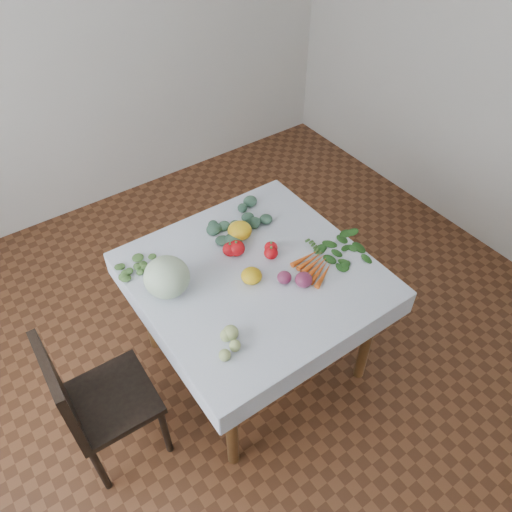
{
  "coord_description": "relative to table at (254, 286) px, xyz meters",
  "views": [
    {
      "loc": [
        -0.98,
        -1.41,
        2.56
      ],
      "look_at": [
        0.04,
        0.04,
        0.82
      ],
      "focal_mm": 35.0,
      "sensor_mm": 36.0,
      "label": 1
    }
  ],
  "objects": [
    {
      "name": "tomatillo_cluster",
      "position": [
        -0.31,
        -0.31,
        0.13
      ],
      "size": [
        0.14,
        0.13,
        0.05
      ],
      "color": "tan",
      "rests_on": "tablecloth"
    },
    {
      "name": "heirloom_back",
      "position": [
        0.09,
        0.26,
        0.15
      ],
      "size": [
        0.17,
        0.17,
        0.09
      ],
      "primitive_type": "ellipsoid",
      "rotation": [
        0.0,
        0.0,
        0.37
      ],
      "color": "yellow",
      "rests_on": "tablecloth"
    },
    {
      "name": "ground",
      "position": [
        0.0,
        0.0,
        -0.65
      ],
      "size": [
        4.0,
        4.0,
        0.0
      ],
      "primitive_type": "plane",
      "color": "brown"
    },
    {
      "name": "onion_b",
      "position": [
        0.15,
        -0.21,
        0.14
      ],
      "size": [
        0.09,
        0.09,
        0.07
      ],
      "primitive_type": "ellipsoid",
      "rotation": [
        0.0,
        0.0,
        -0.01
      ],
      "color": "#611B3D",
      "rests_on": "tablecloth"
    },
    {
      "name": "basil_bunch",
      "position": [
        0.48,
        -0.15,
        0.11
      ],
      "size": [
        0.28,
        0.24,
        0.01
      ],
      "color": "#25561A",
      "rests_on": "tablecloth"
    },
    {
      "name": "onion_a",
      "position": [
        0.08,
        -0.14,
        0.13
      ],
      "size": [
        0.09,
        0.09,
        0.06
      ],
      "primitive_type": "ellipsoid",
      "rotation": [
        0.0,
        0.0,
        -0.38
      ],
      "color": "#611B3D",
      "rests_on": "tablecloth"
    },
    {
      "name": "tomato_d",
      "position": [
        -0.02,
        0.18,
        0.14
      ],
      "size": [
        0.1,
        0.1,
        0.07
      ],
      "primitive_type": "ellipsoid",
      "rotation": [
        0.0,
        0.0,
        -0.27
      ],
      "color": "red",
      "rests_on": "tablecloth"
    },
    {
      "name": "back_wall",
      "position": [
        0.0,
        2.0,
        0.7
      ],
      "size": [
        4.0,
        0.04,
        2.7
      ],
      "primitive_type": "cube",
      "color": "silver",
      "rests_on": "ground"
    },
    {
      "name": "tomato_a",
      "position": [
        0.13,
        0.04,
        0.13
      ],
      "size": [
        0.1,
        0.1,
        0.06
      ],
      "primitive_type": "ellipsoid",
      "rotation": [
        0.0,
        0.0,
        0.41
      ],
      "color": "red",
      "rests_on": "tablecloth"
    },
    {
      "name": "kale_bunch",
      "position": [
        0.13,
        0.35,
        0.12
      ],
      "size": [
        0.31,
        0.29,
        0.04
      ],
      "color": "#3D634E",
      "rests_on": "tablecloth"
    },
    {
      "name": "heirloom_front",
      "position": [
        -0.04,
        -0.04,
        0.14
      ],
      "size": [
        0.11,
        0.11,
        0.07
      ],
      "primitive_type": "ellipsoid",
      "rotation": [
        0.0,
        0.0,
        0.1
      ],
      "color": "yellow",
      "rests_on": "tablecloth"
    },
    {
      "name": "carrot_bunch",
      "position": [
        0.26,
        -0.15,
        0.12
      ],
      "size": [
        0.18,
        0.22,
        0.03
      ],
      "color": "orange",
      "rests_on": "tablecloth"
    },
    {
      "name": "table",
      "position": [
        0.0,
        0.0,
        0.0
      ],
      "size": [
        1.0,
        1.0,
        0.75
      ],
      "color": "brown",
      "rests_on": "ground"
    },
    {
      "name": "tomato_c",
      "position": [
        0.0,
        0.16,
        0.14
      ],
      "size": [
        0.09,
        0.09,
        0.08
      ],
      "primitive_type": "ellipsoid",
      "rotation": [
        0.0,
        0.0,
        -0.03
      ],
      "color": "red",
      "rests_on": "tablecloth"
    },
    {
      "name": "cabbage",
      "position": [
        -0.4,
        0.13,
        0.2
      ],
      "size": [
        0.24,
        0.24,
        0.2
      ],
      "primitive_type": "ellipsoid",
      "rotation": [
        0.0,
        0.0,
        -0.1
      ],
      "color": "beige",
      "rests_on": "tablecloth"
    },
    {
      "name": "dill_bunch",
      "position": [
        -0.45,
        0.35,
        0.11
      ],
      "size": [
        0.22,
        0.18,
        0.02
      ],
      "color": "#477334",
      "rests_on": "tablecloth"
    },
    {
      "name": "tomato_b",
      "position": [
        0.16,
        0.07,
        0.13
      ],
      "size": [
        0.08,
        0.08,
        0.06
      ],
      "primitive_type": "ellipsoid",
      "rotation": [
        0.0,
        0.0,
        -0.06
      ],
      "color": "red",
      "rests_on": "tablecloth"
    },
    {
      "name": "chair",
      "position": [
        -0.93,
        -0.03,
        -0.15
      ],
      "size": [
        0.41,
        0.41,
        0.88
      ],
      "color": "black",
      "rests_on": "ground"
    },
    {
      "name": "tablecloth",
      "position": [
        0.0,
        0.0,
        0.1
      ],
      "size": [
        1.12,
        1.12,
        0.01
      ],
      "primitive_type": "cube",
      "color": "white",
      "rests_on": "table"
    }
  ]
}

